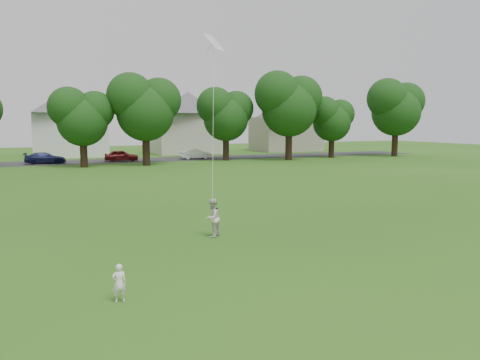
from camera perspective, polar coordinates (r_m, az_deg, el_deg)
name	(u,v)px	position (r m, az deg, el deg)	size (l,w,h in m)	color
ground	(208,269)	(13.84, -3.88, -10.80)	(160.00, 160.00, 0.00)	#255713
street	(78,162)	(54.74, -19.20, 2.09)	(90.00, 7.00, 0.01)	#2D2D30
toddler	(119,283)	(11.63, -14.52, -12.06)	(0.34, 0.22, 0.93)	white
older_boy	(212,218)	(17.44, -3.40, -4.64)	(0.70, 0.55, 1.45)	silver
kite	(213,122)	(18.19, -3.29, 7.01)	(1.10, 1.54, 6.94)	silver
tree_row	(117,102)	(48.77, -14.73, 9.14)	(83.00, 8.45, 11.37)	black
parked_cars	(4,159)	(53.58, -26.83, 2.28)	(46.84, 2.28, 1.28)	black
house_row	(85,117)	(64.73, -18.35, 7.29)	(77.46, 13.97, 10.30)	silver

